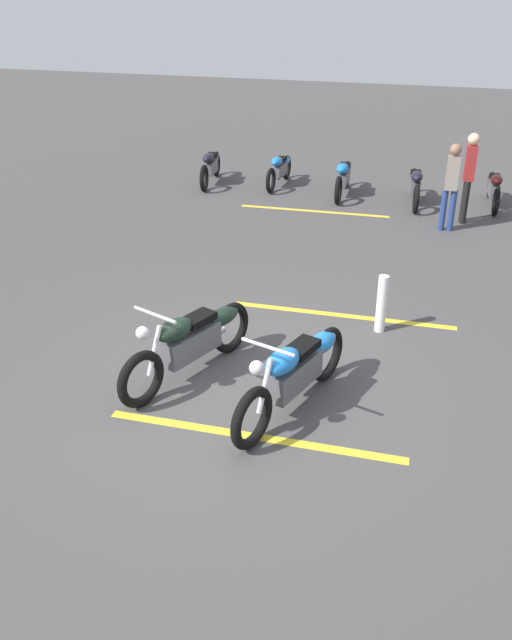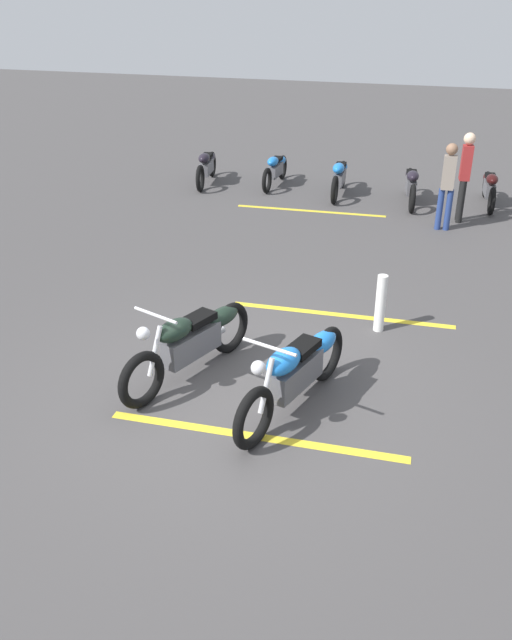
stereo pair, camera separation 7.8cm
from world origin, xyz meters
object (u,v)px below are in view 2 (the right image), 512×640
bystander_secondary (465,173)px  bollard_post (381,303)px  motorcycle_row_center (339,176)px  motorcycle_bright_foreground (296,371)px  motorcycle_row_far_left (489,187)px  bystander_near_row (448,183)px  motorcycle_dark_foreground (192,341)px  motorcycle_row_left (411,184)px  motorcycle_row_right (276,169)px  motorcycle_row_far_right (207,166)px

bystander_secondary → bollard_post: bearing=-105.5°
motorcycle_row_center → motorcycle_bright_foreground: bearing=4.2°
motorcycle_row_far_left → bollard_post: bearing=-16.6°
motorcycle_row_far_left → bystander_near_row: (-2.04, 0.81, 0.53)m
motorcycle_row_center → bystander_near_row: bearing=48.7°
motorcycle_row_far_left → bystander_secondary: bearing=-26.6°
motorcycle_dark_foreground → motorcycle_row_center: size_ratio=1.04×
motorcycle_row_left → bystander_secondary: 1.62m
bystander_secondary → motorcycle_row_right: bearing=153.9°
motorcycle_bright_foreground → motorcycle_row_far_right: motorcycle_bright_foreground is taller
bystander_secondary → bollard_post: 5.43m
motorcycle_dark_foreground → bystander_near_row: (6.58, -2.43, 0.47)m
motorcycle_row_left → bystander_secondary: (-1.03, -1.11, 0.57)m
motorcycle_row_far_right → bystander_near_row: (-1.78, -5.73, 0.51)m
motorcycle_row_right → motorcycle_bright_foreground: bearing=17.2°
motorcycle_row_right → motorcycle_row_center: bearing=77.3°
bystander_near_row → bollard_post: size_ratio=2.06×
bollard_post → motorcycle_bright_foreground: bearing=164.9°
motorcycle_row_right → bystander_near_row: (-2.14, -4.09, 0.53)m
bystander_secondary → bollard_post: size_ratio=2.18×
bystander_near_row → bollard_post: bearing=-10.1°
motorcycle_row_center → bollard_post: size_ratio=2.57×
motorcycle_dark_foreground → bollard_post: 2.71m
motorcycle_row_left → bollard_post: (-6.38, -0.34, -0.01)m
motorcycle_row_center → bollard_post: (-6.51, -1.97, -0.02)m
bystander_near_row → bystander_secondary: size_ratio=0.95×
motorcycle_row_center → motorcycle_row_right: bearing=-106.2°
motorcycle_bright_foreground → bystander_secondary: size_ratio=1.23×
bystander_near_row → motorcycle_row_left: bearing=-157.9°
motorcycle_row_far_left → bystander_near_row: size_ratio=1.17×
motorcycle_dark_foreground → bollard_post: size_ratio=2.66×
motorcycle_row_far_right → bollard_post: bearing=27.7°
motorcycle_row_right → bystander_secondary: 4.65m
motorcycle_dark_foreground → bollard_post: (1.89, -1.94, -0.06)m
motorcycle_row_left → motorcycle_row_center: (0.13, 1.63, 0.01)m
motorcycle_bright_foreground → motorcycle_row_center: bearing=-156.1°
motorcycle_dark_foreground → bystander_near_row: bearing=177.7°
motorcycle_dark_foreground → motorcycle_row_far_left: motorcycle_dark_foreground is taller
motorcycle_bright_foreground → motorcycle_dark_foreground: bearing=-86.5°
motorcycle_row_left → motorcycle_dark_foreground: bearing=-20.3°
motorcycle_dark_foreground → motorcycle_row_left: 8.42m
motorcycle_bright_foreground → motorcycle_row_far_right: 9.82m
motorcycle_dark_foreground → motorcycle_row_center: (8.40, 0.03, -0.04)m
motorcycle_bright_foreground → motorcycle_row_far_right: bearing=-136.8°
motorcycle_dark_foreground → motorcycle_row_left: (8.27, -1.60, -0.04)m
motorcycle_dark_foreground → motorcycle_row_left: size_ratio=1.07×
bystander_near_row → motorcycle_dark_foreground: bearing=-24.4°
motorcycle_row_far_left → motorcycle_row_left: bearing=-83.2°
motorcycle_row_far_right → bystander_secondary: bearing=68.1°
motorcycle_row_left → bollard_post: size_ratio=2.50×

